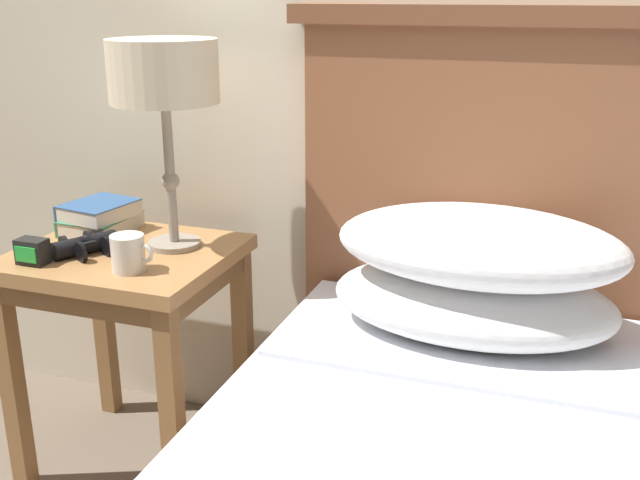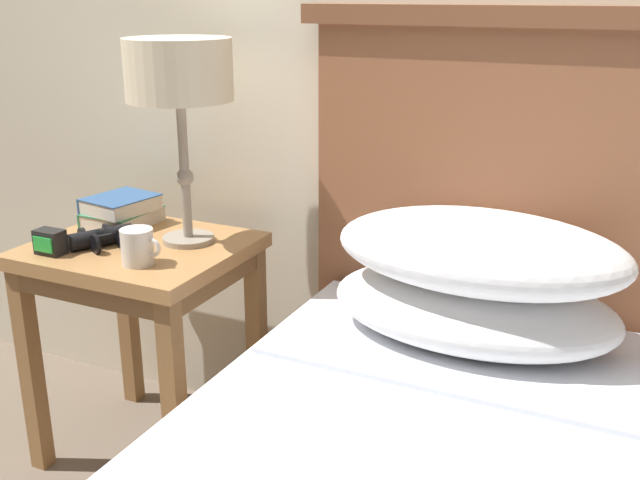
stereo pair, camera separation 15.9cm
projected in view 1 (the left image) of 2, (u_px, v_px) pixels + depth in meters
nightstand at (127, 286)px, 1.86m from camera, size 0.51×0.45×0.60m
table_lamp at (164, 79)px, 1.73m from camera, size 0.26×0.26×0.50m
book_on_nightstand at (100, 224)px, 1.97m from camera, size 0.16×0.19×0.04m
book_stacked_on_top at (99, 210)px, 1.95m from camera, size 0.17×0.19×0.04m
binoculars_pair at (85, 245)px, 1.80m from camera, size 0.16×0.16×0.05m
coffee_mug at (129, 253)px, 1.68m from camera, size 0.10×0.08×0.08m
alarm_clock at (32, 252)px, 1.73m from camera, size 0.07×0.05×0.06m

